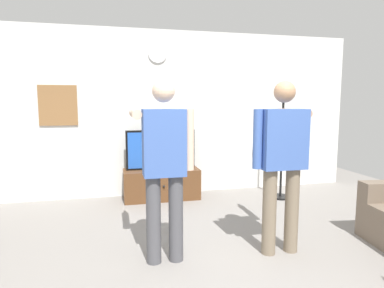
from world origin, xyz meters
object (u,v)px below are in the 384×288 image
Objects in this scene: person_standing_nearer_couch at (282,156)px; television at (161,150)px; wall_clock at (157,53)px; person_standing_nearer_lamp at (164,161)px; floor_lamp at (283,117)px; tv_stand at (162,184)px; framed_picture at (58,105)px.

television is at bearing 112.01° from person_standing_nearer_couch.
television is 3.65× the size of wall_clock.
television is at bearing 82.69° from person_standing_nearer_lamp.
person_standing_nearer_lamp reaches higher than person_standing_nearer_couch.
wall_clock is 2.24m from floor_lamp.
person_standing_nearer_couch reaches higher than television.
floor_lamp reaches higher than tv_stand.
framed_picture reaches higher than television.
wall_clock reaches higher than tv_stand.
wall_clock is 0.17× the size of person_standing_nearer_couch.
person_standing_nearer_lamp is at bearing -97.47° from tv_stand.
television reaches higher than tv_stand.
floor_lamp is 1.04× the size of person_standing_nearer_lamp.
floor_lamp is at bearing -20.18° from wall_clock.
television is 1.78× the size of framed_picture.
framed_picture is (-1.54, 0.30, 1.25)m from tv_stand.
television is 0.63× the size of person_standing_nearer_couch.
person_standing_nearer_lamp is (1.26, -2.40, -0.50)m from framed_picture.
person_standing_nearer_couch is (0.90, -2.23, 0.21)m from television.
television is (0.00, 0.05, 0.55)m from tv_stand.
floor_lamp is 2.76m from person_standing_nearer_lamp.
television is at bearing -9.18° from framed_picture.
floor_lamp is 1.04× the size of person_standing_nearer_couch.
person_standing_nearer_lamp is at bearing -96.58° from wall_clock.
tv_stand is 0.65× the size of floor_lamp.
wall_clock is 0.16× the size of floor_lamp.
television is 1.55m from wall_clock.
floor_lamp is (1.88, -0.69, -1.01)m from wall_clock.
person_standing_nearer_lamp is at bearing -97.31° from television.
framed_picture is 0.34× the size of floor_lamp.
wall_clock is at bearing 159.82° from floor_lamp.
framed_picture reaches higher than person_standing_nearer_lamp.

